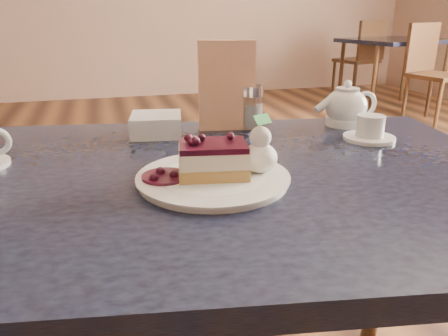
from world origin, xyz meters
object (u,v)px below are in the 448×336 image
object	(u,v)px
main_table	(211,210)
dessert_plate	(213,179)
tea_set	(350,111)
bg_table_far_right	(387,102)
cheesecake_slice	(213,160)

from	to	relation	value
main_table	dessert_plate	distance (m)	0.10
tea_set	bg_table_far_right	bearing A→B (deg)	52.44
bg_table_far_right	cheesecake_slice	bearing A→B (deg)	-143.97
main_table	cheesecake_slice	xyz separation A→B (m)	(-0.01, -0.05, 0.12)
cheesecake_slice	tea_set	size ratio (longest dim) A/B	0.52
dessert_plate	bg_table_far_right	xyz separation A→B (m)	(2.85, 3.42, -0.68)
dessert_plate	bg_table_far_right	distance (m)	4.50
cheesecake_slice	main_table	bearing A→B (deg)	90.00
tea_set	bg_table_far_right	distance (m)	4.04
cheesecake_slice	tea_set	xyz separation A→B (m)	(0.43, 0.27, 0.00)
bg_table_far_right	main_table	bearing A→B (deg)	-144.29
dessert_plate	cheesecake_slice	size ratio (longest dim) A/B	1.99
cheesecake_slice	bg_table_far_right	bearing A→B (deg)	59.80
dessert_plate	tea_set	xyz separation A→B (m)	(0.43, 0.27, 0.04)
dessert_plate	bg_table_far_right	bearing A→B (deg)	50.20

